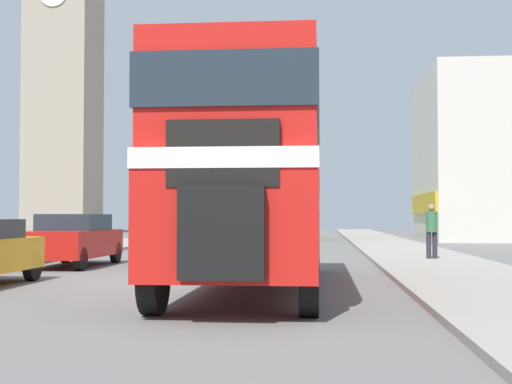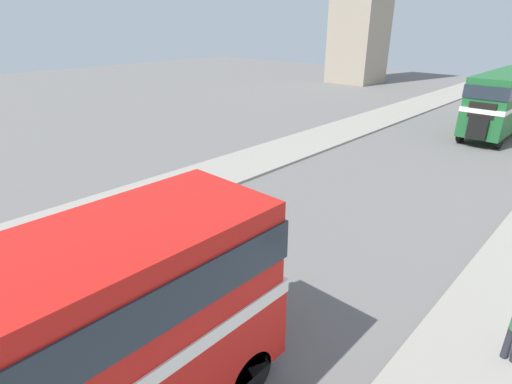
{
  "view_description": "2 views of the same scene",
  "coord_description": "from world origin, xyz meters",
  "px_view_note": "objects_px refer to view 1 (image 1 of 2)",
  "views": [
    {
      "loc": [
        3.4,
        -15.25,
        1.43
      ],
      "look_at": [
        2.11,
        -0.93,
        1.93
      ],
      "focal_mm": 50.0,
      "sensor_mm": 36.0,
      "label": 1
    },
    {
      "loc": [
        7.39,
        -1.12,
        7.02
      ],
      "look_at": [
        0.0,
        6.7,
        2.4
      ],
      "focal_mm": 28.0,
      "sensor_mm": 36.0,
      "label": 2
    }
  ],
  "objects_px": {
    "car_parked_mid": "(73,239)",
    "pedestrian_walking": "(432,228)",
    "bus_distant": "(283,201)",
    "church_tower": "(65,20)",
    "double_decker_bus": "(256,167)"
  },
  "relations": [
    {
      "from": "double_decker_bus",
      "to": "church_tower",
      "type": "xyz_separation_m",
      "value": [
        -20.85,
        45.34,
        16.15
      ]
    },
    {
      "from": "double_decker_bus",
      "to": "church_tower",
      "type": "height_order",
      "value": "church_tower"
    },
    {
      "from": "car_parked_mid",
      "to": "church_tower",
      "type": "distance_m",
      "value": 45.94
    },
    {
      "from": "bus_distant",
      "to": "church_tower",
      "type": "relative_size",
      "value": 0.28
    },
    {
      "from": "double_decker_bus",
      "to": "car_parked_mid",
      "type": "bearing_deg",
      "value": 135.47
    },
    {
      "from": "car_parked_mid",
      "to": "church_tower",
      "type": "bearing_deg",
      "value": 110.76
    },
    {
      "from": "car_parked_mid",
      "to": "pedestrian_walking",
      "type": "xyz_separation_m",
      "value": [
        10.62,
        2.78,
        0.31
      ]
    },
    {
      "from": "double_decker_bus",
      "to": "car_parked_mid",
      "type": "relative_size",
      "value": 2.44
    },
    {
      "from": "car_parked_mid",
      "to": "pedestrian_walking",
      "type": "height_order",
      "value": "pedestrian_walking"
    },
    {
      "from": "double_decker_bus",
      "to": "car_parked_mid",
      "type": "distance_m",
      "value": 8.36
    },
    {
      "from": "pedestrian_walking",
      "to": "bus_distant",
      "type": "bearing_deg",
      "value": 104.9
    },
    {
      "from": "bus_distant",
      "to": "church_tower",
      "type": "height_order",
      "value": "church_tower"
    },
    {
      "from": "bus_distant",
      "to": "church_tower",
      "type": "xyz_separation_m",
      "value": [
        -19.82,
        14.97,
        16.19
      ]
    },
    {
      "from": "bus_distant",
      "to": "car_parked_mid",
      "type": "relative_size",
      "value": 2.42
    },
    {
      "from": "bus_distant",
      "to": "pedestrian_walking",
      "type": "distance_m",
      "value": 22.65
    }
  ]
}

